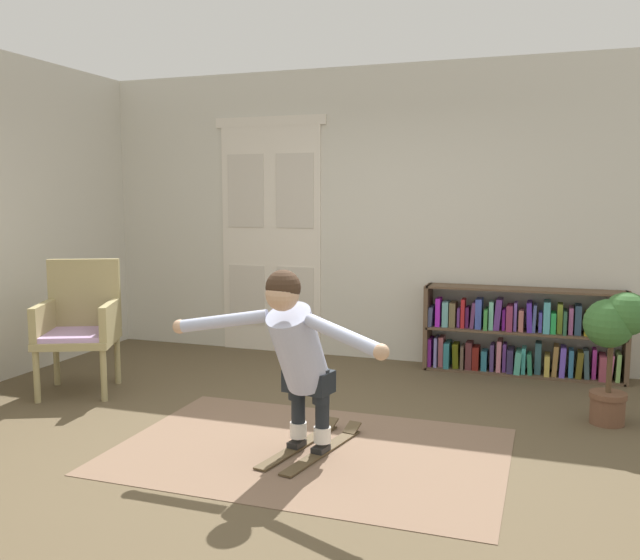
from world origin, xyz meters
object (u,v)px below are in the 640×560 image
at_px(bookshelf, 522,336).
at_px(wicker_chair, 80,323).
at_px(skis_pair, 313,446).
at_px(person_skier, 296,347).
at_px(potted_plant, 615,332).

xyz_separation_m(bookshelf, wicker_chair, (-3.50, -1.74, 0.22)).
height_order(skis_pair, person_skier, person_skier).
distance_m(potted_plant, skis_pair, 2.28).
xyz_separation_m(bookshelf, person_skier, (-1.24, -2.58, 0.36)).
relative_size(skis_pair, person_skier, 0.64).
bearing_deg(bookshelf, wicker_chair, -153.54).
bearing_deg(wicker_chair, bookshelf, 26.46).
bearing_deg(potted_plant, person_skier, -145.37).
bearing_deg(person_skier, wicker_chair, 159.74).
relative_size(bookshelf, potted_plant, 1.84).
xyz_separation_m(wicker_chair, skis_pair, (2.30, -0.64, -0.56)).
bearing_deg(potted_plant, bookshelf, 117.84).
height_order(wicker_chair, skis_pair, wicker_chair).
distance_m(potted_plant, person_skier, 2.32).
relative_size(potted_plant, person_skier, 0.66).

